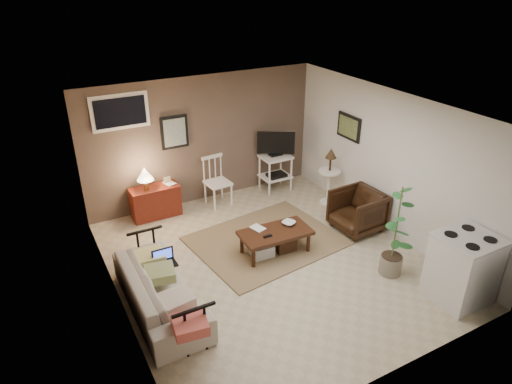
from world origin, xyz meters
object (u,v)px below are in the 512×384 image
tv_stand (276,160)px  stove (463,268)px  red_console (154,199)px  armchair (358,209)px  sofa (159,284)px  spindle_chair (217,183)px  coffee_table (275,240)px  side_table (330,170)px  potted_plant (396,228)px

tv_stand → stove: bearing=-83.6°
red_console → armchair: red_console is taller
sofa → spindle_chair: bearing=-38.9°
coffee_table → stove: bearing=-52.2°
coffee_table → sofa: sofa is taller
coffee_table → red_console: 2.44m
sofa → red_console: size_ratio=1.98×
sofa → tv_stand: (3.18, 2.36, 0.26)m
tv_stand → armchair: 2.08m
sofa → armchair: bearing=-84.5°
side_table → stove: size_ratio=1.14×
spindle_chair → stove: bearing=-66.9°
red_console → tv_stand: 2.50m
side_table → potted_plant: (-0.54, -2.27, 0.08)m
side_table → spindle_chair: bearing=152.7°
coffee_table → red_console: (-1.29, 2.07, 0.11)m
armchair → stove: (0.04, -2.09, 0.10)m
spindle_chair → tv_stand: bearing=0.6°
coffee_table → stove: size_ratio=1.16×
coffee_table → red_console: red_console is taller
armchair → potted_plant: size_ratio=0.54×
sofa → potted_plant: potted_plant is taller
armchair → stove: 2.09m
stove → armchair: bearing=91.1°
armchair → stove: stove is taller
coffee_table → armchair: (1.61, -0.04, 0.16)m
red_console → armchair: size_ratio=1.28×
spindle_chair → side_table: side_table is taller
sofa → armchair: armchair is taller
stove → potted_plant: bearing=115.7°
red_console → spindle_chair: red_console is taller
spindle_chair → stove: (1.75, -4.09, 0.04)m
coffee_table → potted_plant: 1.86m
spindle_chair → stove: size_ratio=0.96×
side_table → armchair: bearing=-99.0°
sofa → spindle_chair: (1.89, 2.35, 0.06)m
red_console → armchair: 3.59m
sofa → tv_stand: tv_stand is taller
red_console → stove: red_console is taller
sofa → side_table: size_ratio=1.77×
red_console → tv_stand: (2.48, -0.10, 0.30)m
tv_stand → potted_plant: bearing=-89.1°
armchair → potted_plant: bearing=-19.5°
red_console → armchair: (2.90, -2.12, 0.05)m
sofa → red_console: 2.56m
stove → tv_stand: bearing=96.4°
spindle_chair → tv_stand: tv_stand is taller
red_console → tv_stand: bearing=-2.3°
coffee_table → tv_stand: (1.19, 1.97, 0.41)m
potted_plant → stove: bearing=-64.3°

